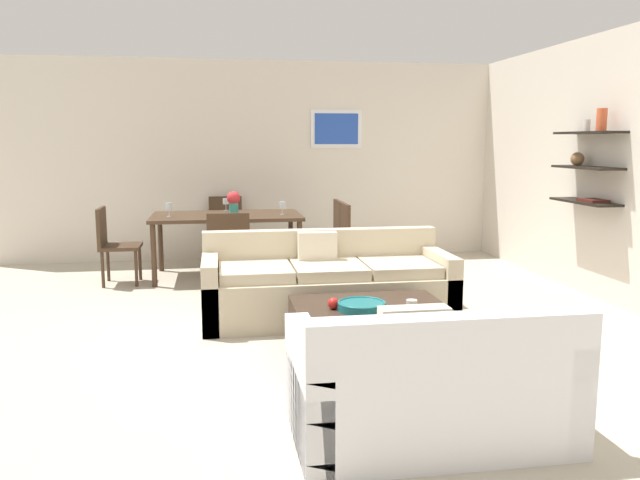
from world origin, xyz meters
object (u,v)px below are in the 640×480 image
dining_chair_foot (228,247)px  dining_chair_head (226,225)px  dining_chair_left_near (113,240)px  coffee_table (372,332)px  wine_glass_head (226,202)px  loveseat_white (428,385)px  apple_on_coffee_table (333,303)px  dining_table (227,220)px  candle_jar (412,304)px  wine_glass_left_near (169,207)px  decorative_bowl (362,305)px  centerpiece_vase (234,201)px  dining_chair_right_far (329,230)px  wine_glass_right_near (283,205)px  dining_chair_right_near (336,235)px  sofa_beige (327,287)px

dining_chair_foot → dining_chair_head: same height
dining_chair_foot → dining_chair_left_near: same height
coffee_table → wine_glass_head: wine_glass_head is taller
loveseat_white → dining_chair_left_near: bearing=118.7°
apple_on_coffee_table → dining_table: (-0.73, 3.09, 0.26)m
candle_jar → wine_glass_left_near: 3.65m
decorative_bowl → dining_chair_left_near: (-2.22, 2.93, 0.09)m
decorative_bowl → centerpiece_vase: size_ratio=1.29×
coffee_table → dining_chair_right_far: size_ratio=1.31×
wine_glass_right_near → wine_glass_head: same height
apple_on_coffee_table → dining_chair_right_far: 3.37m
coffee_table → centerpiece_vase: centerpiece_vase is taller
dining_chair_right_near → dining_chair_left_near: size_ratio=1.00×
apple_on_coffee_table → dining_chair_foot: 2.30m
dining_table → sofa_beige: bearing=-66.5°
decorative_bowl → candle_jar: 0.38m
candle_jar → centerpiece_vase: 3.41m
sofa_beige → candle_jar: size_ratio=27.61×
dining_table → dining_chair_right_far: dining_chair_right_far is taller
coffee_table → wine_glass_right_near: bearing=97.0°
dining_chair_left_near → centerpiece_vase: 1.45m
dining_chair_right_far → loveseat_white: bearing=-93.4°
decorative_bowl → dining_chair_foot: dining_chair_foot is taller
candle_jar → dining_chair_right_near: 2.94m
centerpiece_vase → dining_chair_left_near: bearing=-171.7°
loveseat_white → dining_chair_head: bearing=100.7°
decorative_bowl → centerpiece_vase: centerpiece_vase is taller
dining_chair_right_near → loveseat_white: bearing=-93.8°
centerpiece_vase → loveseat_white: bearing=-78.2°
centerpiece_vase → dining_chair_head: bearing=95.2°
loveseat_white → decorative_bowl: bearing=93.6°
dining_table → centerpiece_vase: 0.25m
dining_chair_right_far → dining_chair_left_near: bearing=-169.9°
sofa_beige → loveseat_white: same height
dining_chair_right_near → wine_glass_left_near: wine_glass_left_near is taller
sofa_beige → wine_glass_right_near: wine_glass_right_near is taller
loveseat_white → dining_chair_foot: 3.66m
apple_on_coffee_table → dining_chair_right_near: (0.56, 2.87, 0.08)m
dining_chair_foot → centerpiece_vase: (0.09, 0.89, 0.41)m
candle_jar → coffee_table: bearing=164.6°
dining_chair_foot → dining_chair_right_far: 1.72m
loveseat_white → wine_glass_left_near: (-1.67, 4.30, 0.57)m
decorative_bowl → dining_chair_foot: size_ratio=0.41×
sofa_beige → coffee_table: 1.11m
sofa_beige → dining_chair_right_near: dining_chair_right_near is taller
candle_jar → dining_chair_right_far: size_ratio=0.09×
coffee_table → wine_glass_head: 3.74m
loveseat_white → coffee_table: (0.01, 1.34, -0.10)m
decorative_bowl → dining_chair_right_far: (0.36, 3.39, 0.09)m
dining_chair_right_near → dining_chair_head: same height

